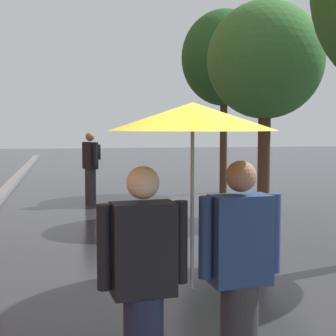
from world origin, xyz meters
name	(u,v)px	position (x,y,z in m)	size (l,w,h in m)	color
street_tree_1	(265,61)	(2.54, 6.83, 3.21)	(2.41, 2.41, 4.44)	#473323
street_tree_2	(224,59)	(2.83, 10.50, 3.73)	(2.37, 2.37, 5.07)	#473323
couple_under_umbrella	(193,208)	(-0.74, -0.04, 1.34)	(1.26, 1.09, 2.02)	#1E233D
pedestrian_walking_midground	(91,166)	(-0.94, 8.98, 0.91)	(0.43, 0.54, 1.72)	#2D2D33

